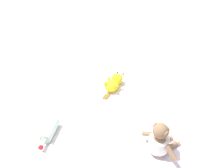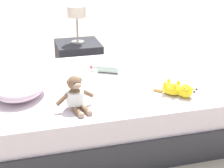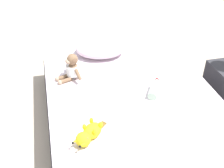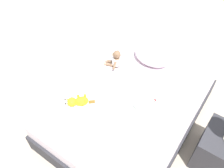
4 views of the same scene
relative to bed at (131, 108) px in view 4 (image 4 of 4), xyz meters
The scene contains 7 objects.
ground_plane 0.21m from the bed, ahead, with size 16.00×16.00×0.00m, color #B7A893.
bed is the anchor object (origin of this frame).
pillow 0.75m from the bed, 100.17° to the left, with size 0.56×0.47×0.14m.
plush_monkey 0.63m from the bed, 144.26° to the left, with size 0.24×0.28×0.24m.
plush_yellow_creature 0.67m from the bed, 134.28° to the right, with size 0.27×0.27×0.10m.
glass_bottle 0.31m from the bed, 20.10° to the right, with size 0.17×0.25×0.07m.
nightstand 1.07m from the bed, ahead, with size 0.47×0.47×0.45m.
Camera 4 is at (0.77, -1.49, 2.39)m, focal length 36.48 mm.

